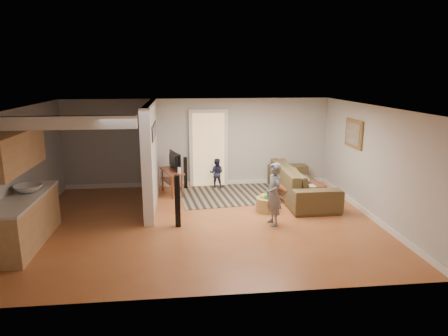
{
  "coord_description": "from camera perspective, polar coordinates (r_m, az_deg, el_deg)",
  "views": [
    {
      "loc": [
        -0.48,
        -8.25,
        3.17
      ],
      "look_at": [
        0.47,
        0.44,
        1.1
      ],
      "focal_mm": 32.0,
      "sensor_mm": 36.0,
      "label": 1
    }
  ],
  "objects": [
    {
      "name": "child",
      "position": [
        8.76,
        6.97,
        -7.99
      ],
      "size": [
        0.41,
        0.55,
        1.36
      ],
      "primitive_type": "imported",
      "rotation": [
        0.0,
        0.0,
        -1.39
      ],
      "color": "slate",
      "rests_on": "ground"
    },
    {
      "name": "area_rug",
      "position": [
        10.73,
        0.93,
        -3.82
      ],
      "size": [
        2.92,
        2.29,
        0.01
      ],
      "primitive_type": "cube",
      "rotation": [
        0.0,
        0.0,
        0.12
      ],
      "color": "black",
      "rests_on": "ground"
    },
    {
      "name": "toddler",
      "position": [
        11.44,
        -1.07,
        -2.77
      ],
      "size": [
        0.48,
        0.42,
        0.84
      ],
      "primitive_type": "imported",
      "rotation": [
        0.0,
        0.0,
        2.87
      ],
      "color": "#1F2442",
      "rests_on": "ground"
    },
    {
      "name": "room_shell",
      "position": [
        8.86,
        -9.9,
        1.97
      ],
      "size": [
        7.54,
        6.02,
        2.52
      ],
      "color": "#B7B5B0",
      "rests_on": "ground"
    },
    {
      "name": "speaker_left",
      "position": [
        8.46,
        -6.64,
        -4.7
      ],
      "size": [
        0.12,
        0.12,
        1.13
      ],
      "primitive_type": "cube",
      "rotation": [
        0.0,
        0.0,
        -0.03
      ],
      "color": "black",
      "rests_on": "ground"
    },
    {
      "name": "ground",
      "position": [
        8.85,
        -2.73,
        -7.69
      ],
      "size": [
        7.5,
        7.5,
        0.0
      ],
      "primitive_type": "plane",
      "color": "brown",
      "rests_on": "ground"
    },
    {
      "name": "coffee_table",
      "position": [
        10.29,
        10.89,
        -2.88
      ],
      "size": [
        1.23,
        0.88,
        0.66
      ],
      "rotation": [
        0.0,
        0.0,
        0.22
      ],
      "color": "brown",
      "rests_on": "ground"
    },
    {
      "name": "sofa",
      "position": [
        10.68,
        10.86,
        -4.19
      ],
      "size": [
        1.15,
        2.92,
        0.85
      ],
      "primitive_type": "imported",
      "rotation": [
        0.0,
        0.0,
        1.57
      ],
      "color": "#3F391F",
      "rests_on": "ground"
    },
    {
      "name": "tv_console",
      "position": [
        10.76,
        -7.42,
        -0.61
      ],
      "size": [
        0.71,
        1.12,
        0.9
      ],
      "rotation": [
        0.0,
        0.0,
        0.32
      ],
      "color": "brown",
      "rests_on": "ground"
    },
    {
      "name": "toy_basket",
      "position": [
        9.49,
        6.11,
        -5.08
      ],
      "size": [
        0.51,
        0.51,
        0.45
      ],
      "color": "olive",
      "rests_on": "ground"
    },
    {
      "name": "speaker_right",
      "position": [
        11.28,
        -5.54,
        -0.68
      ],
      "size": [
        0.11,
        0.11,
        0.91
      ],
      "primitive_type": "cube",
      "rotation": [
        0.0,
        0.0,
        0.2
      ],
      "color": "black",
      "rests_on": "ground"
    }
  ]
}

